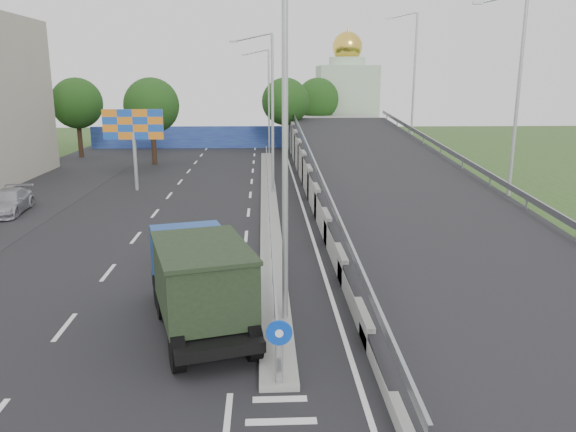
{
  "coord_description": "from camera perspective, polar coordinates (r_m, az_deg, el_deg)",
  "views": [
    {
      "loc": [
        -0.34,
        -10.24,
        7.46
      ],
      "look_at": [
        0.62,
        11.21,
        2.2
      ],
      "focal_mm": 35.0,
      "sensor_mm": 36.0,
      "label": 1
    }
  ],
  "objects": [
    {
      "name": "road_surface",
      "position": [
        31.26,
        -7.37,
        -0.16
      ],
      "size": [
        26.0,
        90.0,
        0.04
      ],
      "primitive_type": "cube",
      "color": "black",
      "rests_on": "ground"
    },
    {
      "name": "median",
      "position": [
        35.03,
        -1.95,
        1.63
      ],
      "size": [
        1.0,
        44.0,
        0.2
      ],
      "primitive_type": "cube",
      "color": "gray",
      "rests_on": "ground"
    },
    {
      "name": "overpass_ramp",
      "position": [
        35.59,
        10.22,
        4.32
      ],
      "size": [
        10.0,
        50.0,
        3.5
      ],
      "color": "gray",
      "rests_on": "ground"
    },
    {
      "name": "median_guardrail",
      "position": [
        34.9,
        -1.96,
        2.67
      ],
      "size": [
        0.09,
        44.0,
        0.71
      ],
      "color": "gray",
      "rests_on": "median"
    },
    {
      "name": "sign_bollard",
      "position": [
        13.99,
        -0.91,
        -13.6
      ],
      "size": [
        0.64,
        0.23,
        1.67
      ],
      "color": "black",
      "rests_on": "median"
    },
    {
      "name": "lamp_post_near",
      "position": [
        16.33,
        -0.98,
        7.95
      ],
      "size": [
        2.74,
        0.18,
        10.08
      ],
      "color": "#B2B5B7",
      "rests_on": "median"
    },
    {
      "name": "lamp_post_mid",
      "position": [
        36.28,
        -1.89,
        11.15
      ],
      "size": [
        2.74,
        0.18,
        10.08
      ],
      "color": "#B2B5B7",
      "rests_on": "median"
    },
    {
      "name": "lamp_post_far",
      "position": [
        56.27,
        -2.16,
        12.08
      ],
      "size": [
        2.74,
        0.18,
        10.08
      ],
      "color": "#B2B5B7",
      "rests_on": "median"
    },
    {
      "name": "blue_wall",
      "position": [
        62.66,
        -5.96,
        7.96
      ],
      "size": [
        30.0,
        0.5,
        2.4
      ],
      "primitive_type": "cube",
      "color": "#282993",
      "rests_on": "ground"
    },
    {
      "name": "church",
      "position": [
        71.03,
        5.93,
        11.96
      ],
      "size": [
        7.0,
        7.0,
        13.8
      ],
      "color": "#B2CCAD",
      "rests_on": "ground"
    },
    {
      "name": "billboard",
      "position": [
        39.35,
        -15.45,
        8.5
      ],
      "size": [
        4.0,
        0.24,
        5.5
      ],
      "color": "#B2B5B7",
      "rests_on": "ground"
    },
    {
      "name": "tree_left_mid",
      "position": [
        51.21,
        -13.69,
        10.83
      ],
      "size": [
        4.8,
        4.8,
        7.6
      ],
      "color": "black",
      "rests_on": "ground"
    },
    {
      "name": "tree_median_far",
      "position": [
        58.33,
        -0.27,
        11.53
      ],
      "size": [
        4.8,
        4.8,
        7.6
      ],
      "color": "black",
      "rests_on": "ground"
    },
    {
      "name": "tree_left_far",
      "position": [
        58.04,
        -20.65,
        10.65
      ],
      "size": [
        4.8,
        4.8,
        7.6
      ],
      "color": "black",
      "rests_on": "ground"
    },
    {
      "name": "tree_ramp_far",
      "position": [
        65.59,
        3.04,
        11.76
      ],
      "size": [
        4.8,
        4.8,
        7.6
      ],
      "color": "black",
      "rests_on": "ground"
    },
    {
      "name": "dump_truck",
      "position": [
        17.33,
        -9.07,
        -6.25
      ],
      "size": [
        3.99,
        6.87,
        2.86
      ],
      "rotation": [
        0.0,
        0.0,
        0.27
      ],
      "color": "black",
      "rests_on": "ground"
    },
    {
      "name": "parked_car_d",
      "position": [
        35.52,
        -26.57,
        1.29
      ],
      "size": [
        2.34,
        4.82,
        1.35
      ],
      "primitive_type": "imported",
      "rotation": [
        0.0,
        0.0,
        0.1
      ],
      "color": "#9D9DA6",
      "rests_on": "ground"
    }
  ]
}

